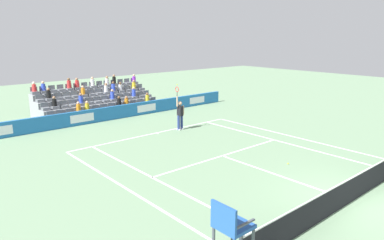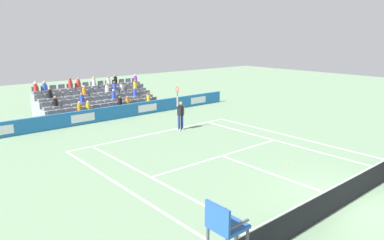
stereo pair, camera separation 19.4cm
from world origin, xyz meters
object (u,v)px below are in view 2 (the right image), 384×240
(umpire_chair, at_px, (225,237))
(loose_tennis_ball, at_px, (287,164))
(tennis_player, at_px, (180,114))
(tennis_net, at_px, (352,189))

(umpire_chair, xyz_separation_m, loose_tennis_ball, (-8.19, -4.05, -1.49))
(tennis_player, xyz_separation_m, umpire_chair, (8.30, 11.95, 0.53))
(tennis_player, bearing_deg, loose_tennis_ball, 89.19)
(tennis_player, bearing_deg, tennis_net, 82.41)
(tennis_net, height_order, umpire_chair, umpire_chair)
(tennis_net, relative_size, tennis_player, 4.19)
(tennis_player, distance_m, loose_tennis_ball, 7.95)
(tennis_net, xyz_separation_m, tennis_player, (-1.54, -11.53, 0.50))
(tennis_player, height_order, umpire_chair, tennis_player)
(tennis_net, bearing_deg, umpire_chair, 3.57)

